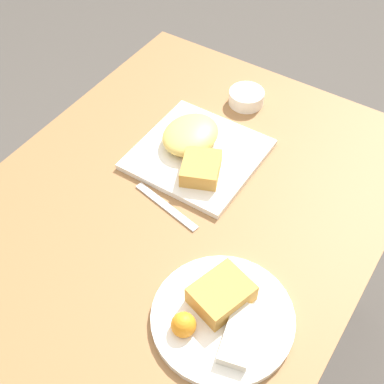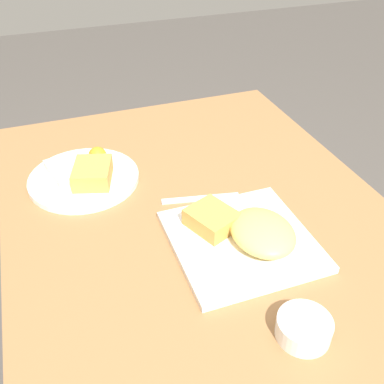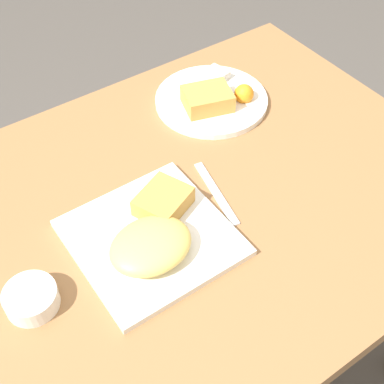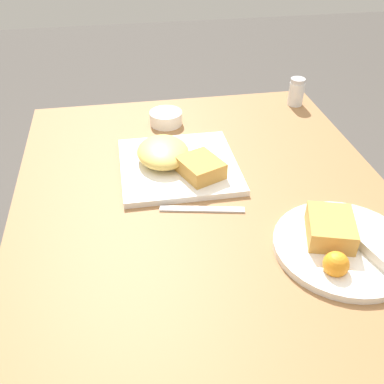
{
  "view_description": "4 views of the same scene",
  "coord_description": "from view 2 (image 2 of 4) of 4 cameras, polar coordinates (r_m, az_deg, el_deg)",
  "views": [
    {
      "loc": [
        0.59,
        0.41,
        1.59
      ],
      "look_at": [
        -0.02,
        0.02,
        0.77
      ],
      "focal_mm": 50.0,
      "sensor_mm": 36.0,
      "label": 1
    },
    {
      "loc": [
        -0.71,
        0.27,
        1.33
      ],
      "look_at": [
        0.03,
        0.0,
        0.76
      ],
      "focal_mm": 42.0,
      "sensor_mm": 36.0,
      "label": 2
    },
    {
      "loc": [
        -0.41,
        -0.55,
        1.49
      ],
      "look_at": [
        -0.03,
        -0.02,
        0.77
      ],
      "focal_mm": 50.0,
      "sensor_mm": 36.0,
      "label": 3
    },
    {
      "loc": [
        0.72,
        -0.16,
        1.3
      ],
      "look_at": [
        -0.0,
        -0.03,
        0.76
      ],
      "focal_mm": 42.0,
      "sensor_mm": 36.0,
      "label": 4
    }
  ],
  "objects": [
    {
      "name": "plate_square_near",
      "position": [
        0.87,
        6.8,
        -5.39
      ],
      "size": [
        0.26,
        0.26,
        0.06
      ],
      "color": "white",
      "rests_on": "dining_table"
    },
    {
      "name": "sauce_ramekin",
      "position": [
        0.74,
        14.02,
        -16.37
      ],
      "size": [
        0.09,
        0.09,
        0.03
      ],
      "color": "white",
      "rests_on": "dining_table"
    },
    {
      "name": "dining_table",
      "position": [
        1.03,
        0.58,
        -5.73
      ],
      "size": [
        1.03,
        0.8,
        0.74
      ],
      "color": "olive",
      "rests_on": "ground_plane"
    },
    {
      "name": "butter_knife",
      "position": [
        0.99,
        1.09,
        -0.83
      ],
      "size": [
        0.05,
        0.17,
        0.0
      ],
      "rotation": [
        0.0,
        0.0,
        1.37
      ],
      "color": "silver",
      "rests_on": "dining_table"
    },
    {
      "name": "plate_oval_far",
      "position": [
        1.07,
        -13.43,
        2.07
      ],
      "size": [
        0.25,
        0.25,
        0.05
      ],
      "color": "white",
      "rests_on": "dining_table"
    }
  ]
}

